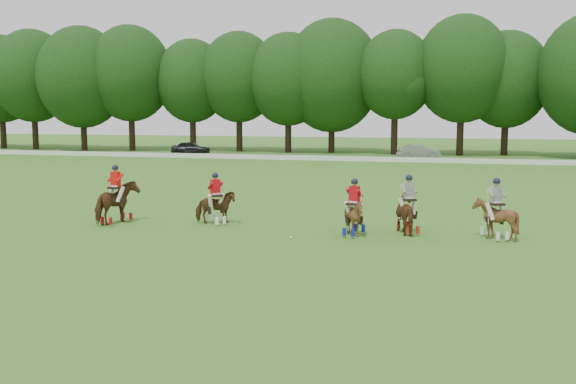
% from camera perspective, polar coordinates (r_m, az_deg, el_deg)
% --- Properties ---
extents(ground, '(180.00, 180.00, 0.00)m').
position_cam_1_polar(ground, '(21.29, -2.42, -5.14)').
color(ground, '#33681D').
rests_on(ground, ground).
extents(tree_line, '(117.98, 14.32, 14.75)m').
position_cam_1_polar(tree_line, '(68.28, 9.79, 10.22)').
color(tree_line, black).
rests_on(tree_line, ground).
extents(boundary_rail, '(120.00, 0.10, 0.44)m').
position_cam_1_polar(boundary_rail, '(58.37, 8.53, 2.90)').
color(boundary_rail, white).
rests_on(boundary_rail, ground).
extents(car_left, '(4.24, 2.27, 1.37)m').
position_cam_1_polar(car_left, '(67.97, -8.62, 3.90)').
color(car_left, black).
rests_on(car_left, ground).
extents(car_mid, '(4.24, 2.41, 1.32)m').
position_cam_1_polar(car_mid, '(62.60, 11.52, 3.53)').
color(car_mid, gray).
rests_on(car_mid, ground).
extents(polo_red_a, '(1.30, 2.15, 2.40)m').
position_cam_1_polar(polo_red_a, '(26.89, -15.01, -0.89)').
color(polo_red_a, '#503115').
rests_on(polo_red_a, ground).
extents(polo_red_b, '(1.77, 1.76, 2.09)m').
position_cam_1_polar(polo_red_b, '(26.05, -6.45, -1.27)').
color(polo_red_b, '#503115').
rests_on(polo_red_b, ground).
extents(polo_red_c, '(1.39, 1.49, 2.12)m').
position_cam_1_polar(polo_red_c, '(23.56, 5.89, -2.13)').
color(polo_red_c, '#503115').
rests_on(polo_red_c, ground).
extents(polo_stripe_a, '(1.45, 1.93, 2.21)m').
position_cam_1_polar(polo_stripe_a, '(24.34, 10.64, -1.81)').
color(polo_stripe_a, '#503115').
rests_on(polo_stripe_a, ground).
extents(polo_stripe_b, '(1.66, 1.73, 2.20)m').
position_cam_1_polar(polo_stripe_b, '(24.00, 17.94, -2.18)').
color(polo_stripe_b, '#503115').
rests_on(polo_stripe_b, ground).
extents(polo_ball, '(0.09, 0.09, 0.09)m').
position_cam_1_polar(polo_ball, '(23.00, 0.25, -4.09)').
color(polo_ball, white).
rests_on(polo_ball, ground).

